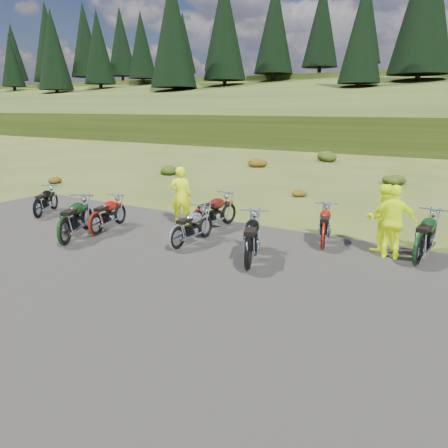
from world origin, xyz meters
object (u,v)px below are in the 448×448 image
Objects in this scene: motorcycle_0 at (39,219)px; motorcycle_3 at (178,251)px; person_middle at (181,197)px; motorcycle_7 at (416,267)px.

motorcycle_3 is at bearing -120.82° from motorcycle_0.
motorcycle_0 is at bearing -3.32° from person_middle.
person_middle reaches higher than motorcycle_0.
motorcycle_7 is at bearing -69.37° from motorcycle_3.
motorcycle_3 is 2.82m from person_middle.
person_middle is at bearing -95.88° from motorcycle_0.
motorcycle_3 reaches higher than motorcycle_0.
motorcycle_3 is at bearing 98.73° from person_middle.
motorcycle_7 is 1.21× the size of person_middle.
motorcycle_0 is at bearing 102.92° from motorcycle_7.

